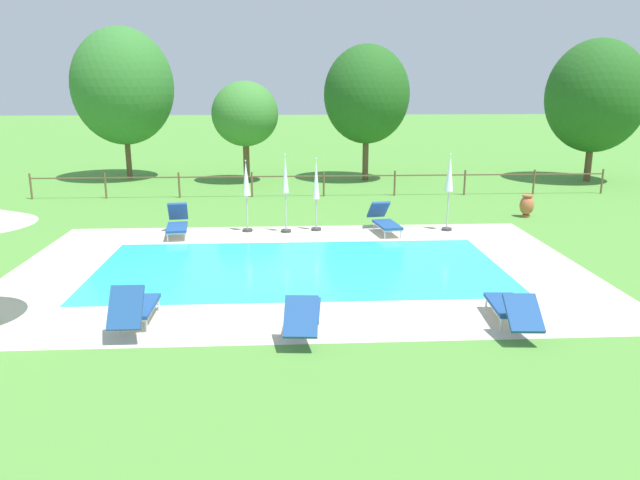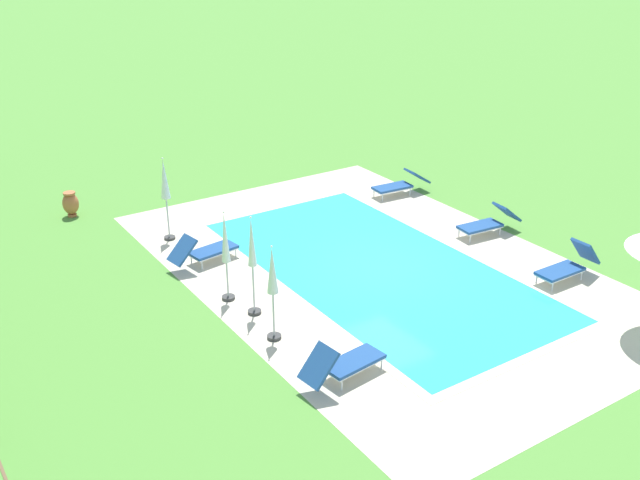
{
  "view_description": "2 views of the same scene",
  "coord_description": "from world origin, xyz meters",
  "px_view_note": "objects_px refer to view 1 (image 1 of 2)",
  "views": [
    {
      "loc": [
        -0.31,
        -14.72,
        4.53
      ],
      "look_at": [
        0.54,
        0.5,
        0.6
      ],
      "focal_mm": 33.98,
      "sensor_mm": 36.0,
      "label": 1
    },
    {
      "loc": [
        -13.77,
        10.93,
        8.66
      ],
      "look_at": [
        0.98,
        1.15,
        0.73
      ],
      "focal_mm": 41.22,
      "sensor_mm": 36.0,
      "label": 2
    }
  ],
  "objects_px": {
    "tree_centre": "(596,96)",
    "sun_lounger_north_far": "(511,308)",
    "patio_umbrella_closed_row_mid_east": "(285,184)",
    "tree_far_west": "(367,95)",
    "patio_umbrella_closed_row_west": "(246,185)",
    "terracotta_urn_near_fence": "(527,205)",
    "sun_lounger_north_end": "(385,220)",
    "tree_east_mid": "(245,114)",
    "patio_umbrella_closed_row_centre": "(449,179)",
    "sun_lounger_south_near_corner": "(177,223)",
    "patio_umbrella_closed_row_mid_west": "(316,187)",
    "sun_lounger_north_near_steps": "(135,307)",
    "tree_west_mid": "(123,87)",
    "sun_lounger_north_mid": "(303,313)"
  },
  "relations": [
    {
      "from": "patio_umbrella_closed_row_mid_east",
      "to": "tree_centre",
      "type": "distance_m",
      "value": 17.65
    },
    {
      "from": "patio_umbrella_closed_row_west",
      "to": "tree_west_mid",
      "type": "relative_size",
      "value": 0.32
    },
    {
      "from": "sun_lounger_north_near_steps",
      "to": "patio_umbrella_closed_row_west",
      "type": "height_order",
      "value": "patio_umbrella_closed_row_west"
    },
    {
      "from": "patio_umbrella_closed_row_mid_east",
      "to": "terracotta_urn_near_fence",
      "type": "xyz_separation_m",
      "value": [
        8.44,
        1.8,
        -1.12
      ]
    },
    {
      "from": "sun_lounger_north_far",
      "to": "tree_centre",
      "type": "bearing_deg",
      "value": 59.82
    },
    {
      "from": "sun_lounger_north_far",
      "to": "patio_umbrella_closed_row_west",
      "type": "distance_m",
      "value": 9.86
    },
    {
      "from": "sun_lounger_north_end",
      "to": "patio_umbrella_closed_row_mid_west",
      "type": "bearing_deg",
      "value": 169.57
    },
    {
      "from": "patio_umbrella_closed_row_centre",
      "to": "tree_centre",
      "type": "relative_size",
      "value": 0.37
    },
    {
      "from": "sun_lounger_south_near_corner",
      "to": "patio_umbrella_closed_row_mid_west",
      "type": "xyz_separation_m",
      "value": [
        4.31,
        0.4,
        1.03
      ]
    },
    {
      "from": "sun_lounger_north_mid",
      "to": "sun_lounger_south_near_corner",
      "type": "height_order",
      "value": "sun_lounger_south_near_corner"
    },
    {
      "from": "sun_lounger_north_mid",
      "to": "terracotta_urn_near_fence",
      "type": "bearing_deg",
      "value": 50.16
    },
    {
      "from": "sun_lounger_north_mid",
      "to": "terracotta_urn_near_fence",
      "type": "distance_m",
      "value": 12.69
    },
    {
      "from": "sun_lounger_north_near_steps",
      "to": "tree_west_mid",
      "type": "xyz_separation_m",
      "value": [
        -4.8,
        19.16,
        4.03
      ]
    },
    {
      "from": "tree_far_west",
      "to": "tree_west_mid",
      "type": "xyz_separation_m",
      "value": [
        -11.58,
        1.0,
        0.37
      ]
    },
    {
      "from": "sun_lounger_north_end",
      "to": "patio_umbrella_closed_row_mid_east",
      "type": "height_order",
      "value": "patio_umbrella_closed_row_mid_east"
    },
    {
      "from": "patio_umbrella_closed_row_mid_east",
      "to": "sun_lounger_south_near_corner",
      "type": "bearing_deg",
      "value": -176.54
    },
    {
      "from": "patio_umbrella_closed_row_centre",
      "to": "sun_lounger_south_near_corner",
      "type": "bearing_deg",
      "value": -178.89
    },
    {
      "from": "sun_lounger_north_mid",
      "to": "patio_umbrella_closed_row_west",
      "type": "distance_m",
      "value": 8.34
    },
    {
      "from": "sun_lounger_south_near_corner",
      "to": "patio_umbrella_closed_row_west",
      "type": "distance_m",
      "value": 2.42
    },
    {
      "from": "patio_umbrella_closed_row_west",
      "to": "patio_umbrella_closed_row_centre",
      "type": "bearing_deg",
      "value": -1.94
    },
    {
      "from": "patio_umbrella_closed_row_mid_west",
      "to": "sun_lounger_north_near_steps",
      "type": "bearing_deg",
      "value": -116.53
    },
    {
      "from": "sun_lounger_north_end",
      "to": "tree_centre",
      "type": "height_order",
      "value": "tree_centre"
    },
    {
      "from": "tree_west_mid",
      "to": "tree_centre",
      "type": "distance_m",
      "value": 22.33
    },
    {
      "from": "tree_far_west",
      "to": "patio_umbrella_closed_row_west",
      "type": "bearing_deg",
      "value": -116.03
    },
    {
      "from": "sun_lounger_north_near_steps",
      "to": "tree_far_west",
      "type": "relative_size",
      "value": 0.29
    },
    {
      "from": "sun_lounger_north_mid",
      "to": "sun_lounger_north_end",
      "type": "xyz_separation_m",
      "value": [
        2.78,
        7.75,
        0.01
      ]
    },
    {
      "from": "patio_umbrella_closed_row_mid_west",
      "to": "patio_umbrella_closed_row_mid_east",
      "type": "height_order",
      "value": "patio_umbrella_closed_row_mid_east"
    },
    {
      "from": "sun_lounger_north_mid",
      "to": "sun_lounger_north_end",
      "type": "bearing_deg",
      "value": 70.24
    },
    {
      "from": "patio_umbrella_closed_row_mid_west",
      "to": "tree_far_west",
      "type": "height_order",
      "value": "tree_far_west"
    },
    {
      "from": "patio_umbrella_closed_row_west",
      "to": "tree_west_mid",
      "type": "height_order",
      "value": "tree_west_mid"
    },
    {
      "from": "patio_umbrella_closed_row_mid_west",
      "to": "patio_umbrella_closed_row_centre",
      "type": "bearing_deg",
      "value": -3.19
    },
    {
      "from": "sun_lounger_north_near_steps",
      "to": "sun_lounger_north_mid",
      "type": "distance_m",
      "value": 3.23
    },
    {
      "from": "sun_lounger_north_near_steps",
      "to": "tree_west_mid",
      "type": "height_order",
      "value": "tree_west_mid"
    },
    {
      "from": "patio_umbrella_closed_row_mid_west",
      "to": "tree_west_mid",
      "type": "height_order",
      "value": "tree_west_mid"
    },
    {
      "from": "patio_umbrella_closed_row_west",
      "to": "tree_far_west",
      "type": "relative_size",
      "value": 0.36
    },
    {
      "from": "patio_umbrella_closed_row_west",
      "to": "tree_east_mid",
      "type": "relative_size",
      "value": 0.48
    },
    {
      "from": "sun_lounger_north_far",
      "to": "tree_east_mid",
      "type": "xyz_separation_m",
      "value": [
        -6.16,
        18.21,
        2.82
      ]
    },
    {
      "from": "patio_umbrella_closed_row_mid_east",
      "to": "tree_east_mid",
      "type": "height_order",
      "value": "tree_east_mid"
    },
    {
      "from": "patio_umbrella_closed_row_mid_east",
      "to": "tree_far_west",
      "type": "xyz_separation_m",
      "value": [
        3.88,
        10.62,
        2.52
      ]
    },
    {
      "from": "sun_lounger_north_mid",
      "to": "sun_lounger_north_end",
      "type": "relative_size",
      "value": 1.01
    },
    {
      "from": "patio_umbrella_closed_row_centre",
      "to": "tree_centre",
      "type": "height_order",
      "value": "tree_centre"
    },
    {
      "from": "sun_lounger_north_mid",
      "to": "patio_umbrella_closed_row_mid_west",
      "type": "relative_size",
      "value": 0.87
    },
    {
      "from": "patio_umbrella_closed_row_mid_east",
      "to": "tree_west_mid",
      "type": "xyz_separation_m",
      "value": [
        -7.7,
        11.62,
        2.88
      ]
    },
    {
      "from": "tree_far_west",
      "to": "tree_west_mid",
      "type": "relative_size",
      "value": 0.89
    },
    {
      "from": "sun_lounger_north_mid",
      "to": "tree_east_mid",
      "type": "bearing_deg",
      "value": 96.76
    },
    {
      "from": "sun_lounger_north_far",
      "to": "patio_umbrella_closed_row_centre",
      "type": "distance_m",
      "value": 8.01
    },
    {
      "from": "tree_far_west",
      "to": "tree_east_mid",
      "type": "xyz_separation_m",
      "value": [
        -5.73,
        -0.31,
        -0.88
      ]
    },
    {
      "from": "tree_centre",
      "to": "sun_lounger_north_far",
      "type": "bearing_deg",
      "value": -120.18
    },
    {
      "from": "patio_umbrella_closed_row_west",
      "to": "sun_lounger_north_end",
      "type": "bearing_deg",
      "value": -4.97
    },
    {
      "from": "sun_lounger_north_mid",
      "to": "terracotta_urn_near_fence",
      "type": "relative_size",
      "value": 2.56
    }
  ]
}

